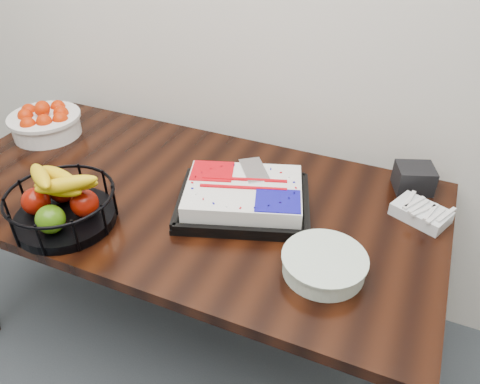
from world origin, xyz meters
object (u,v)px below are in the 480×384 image
at_px(table, 184,212).
at_px(cake_tray, 244,197).
at_px(fruit_basket, 62,204).
at_px(plate_stack, 324,264).
at_px(napkin_box, 414,178).
at_px(tangerine_bowl, 44,118).

xyz_separation_m(table, cake_tray, (0.23, 0.01, 0.13)).
bearing_deg(cake_tray, table, -176.77).
distance_m(fruit_basket, plate_stack, 0.84).
bearing_deg(plate_stack, fruit_basket, -172.15).
bearing_deg(fruit_basket, table, 48.40).
xyz_separation_m(fruit_basket, napkin_box, (1.01, 0.65, -0.03)).
relative_size(table, napkin_box, 14.12).
bearing_deg(fruit_basket, cake_tray, 31.93).
bearing_deg(cake_tray, tangerine_bowl, 172.08).
distance_m(table, fruit_basket, 0.43).
bearing_deg(table, cake_tray, 3.23).
bearing_deg(napkin_box, plate_stack, -108.81).
height_order(tangerine_bowl, napkin_box, tangerine_bowl).
xyz_separation_m(plate_stack, napkin_box, (0.18, 0.53, 0.02)).
relative_size(cake_tray, napkin_box, 4.13).
bearing_deg(tangerine_bowl, table, -11.37).
distance_m(table, cake_tray, 0.27).
height_order(table, tangerine_bowl, tangerine_bowl).
relative_size(fruit_basket, plate_stack, 1.40).
height_order(table, fruit_basket, fruit_basket).
bearing_deg(fruit_basket, plate_stack, 7.85).
relative_size(cake_tray, tangerine_bowl, 1.77).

